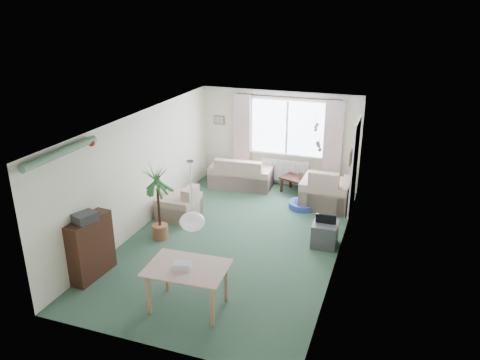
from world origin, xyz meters
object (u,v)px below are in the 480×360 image
(armchair_left, at_px, (179,202))
(bookshelf, at_px, (91,247))
(tv_cube, at_px, (325,234))
(houseplant, at_px, (158,202))
(sofa, at_px, (241,172))
(pet_bed, at_px, (303,205))
(coffee_table, at_px, (299,186))
(dining_table, at_px, (188,288))
(armchair_corner, at_px, (326,187))

(armchair_left, relative_size, bookshelf, 0.75)
(tv_cube, bearing_deg, houseplant, -166.48)
(sofa, height_order, bookshelf, bookshelf)
(sofa, xyz_separation_m, armchair_left, (-0.67, -2.17, -0.02))
(armchair_left, relative_size, pet_bed, 1.23)
(coffee_table, xyz_separation_m, dining_table, (-0.59, -5.04, 0.15))
(armchair_left, height_order, bookshelf, bookshelf)
(sofa, xyz_separation_m, dining_table, (0.91, -5.04, -0.04))
(houseplant, relative_size, dining_table, 1.41)
(sofa, bearing_deg, tv_cube, 132.00)
(houseplant, bearing_deg, sofa, 79.59)
(armchair_corner, xyz_separation_m, pet_bed, (-0.45, -0.25, -0.41))
(coffee_table, relative_size, pet_bed, 1.33)
(tv_cube, bearing_deg, armchair_corner, 98.52)
(bookshelf, bearing_deg, coffee_table, 65.96)
(dining_table, bearing_deg, armchair_corner, 73.69)
(dining_table, relative_size, pet_bed, 1.67)
(armchair_left, height_order, pet_bed, armchair_left)
(armchair_corner, xyz_separation_m, coffee_table, (-0.73, 0.54, -0.28))
(sofa, xyz_separation_m, bookshelf, (-1.01, -4.76, 0.15))
(bookshelf, height_order, dining_table, bookshelf)
(sofa, distance_m, tv_cube, 3.48)
(tv_cube, bearing_deg, bookshelf, -146.95)
(bookshelf, height_order, pet_bed, bookshelf)
(sofa, bearing_deg, armchair_corner, 161.80)
(dining_table, bearing_deg, pet_bed, 78.46)
(bookshelf, bearing_deg, armchair_corner, 56.27)
(armchair_corner, relative_size, tv_cube, 2.07)
(armchair_corner, distance_m, tv_cube, 1.89)
(coffee_table, height_order, houseplant, houseplant)
(sofa, height_order, pet_bed, sofa)
(armchair_corner, bearing_deg, sofa, -12.98)
(bookshelf, relative_size, houseplant, 0.69)
(sofa, relative_size, coffee_table, 1.76)
(coffee_table, distance_m, bookshelf, 5.39)
(dining_table, relative_size, tv_cube, 2.15)
(coffee_table, distance_m, pet_bed, 0.85)
(bookshelf, distance_m, tv_cube, 4.28)
(armchair_left, xyz_separation_m, pet_bed, (2.44, 1.38, -0.30))
(sofa, distance_m, bookshelf, 4.87)
(bookshelf, bearing_deg, armchair_left, 86.21)
(pet_bed, bearing_deg, armchair_left, -150.54)
(armchair_left, xyz_separation_m, dining_table, (1.58, -2.87, -0.02))
(houseplant, height_order, dining_table, houseplant)
(armchair_left, bearing_deg, sofa, 163.74)
(sofa, relative_size, houseplant, 1.00)
(coffee_table, bearing_deg, houseplant, -123.12)
(coffee_table, bearing_deg, tv_cube, -66.53)
(armchair_left, height_order, tv_cube, armchair_left)
(armchair_corner, xyz_separation_m, armchair_left, (-2.89, -1.64, -0.11))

